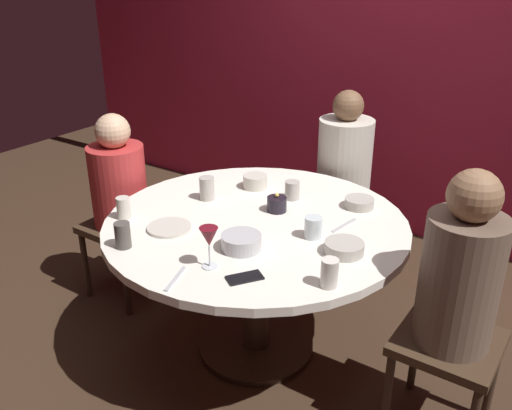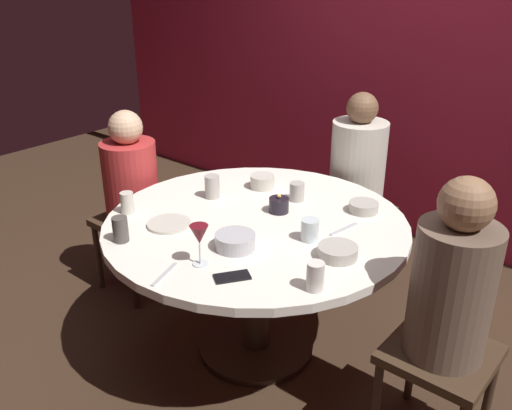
{
  "view_description": "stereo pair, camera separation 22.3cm",
  "coord_description": "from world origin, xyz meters",
  "px_view_note": "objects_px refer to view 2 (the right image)",
  "views": [
    {
      "loc": [
        1.32,
        -1.93,
        1.88
      ],
      "look_at": [
        0.0,
        0.0,
        0.82
      ],
      "focal_mm": 38.61,
      "sensor_mm": 36.0,
      "label": 1
    },
    {
      "loc": [
        1.5,
        -1.8,
        1.88
      ],
      "look_at": [
        0.0,
        0.0,
        0.82
      ],
      "focal_mm": 38.61,
      "sensor_mm": 36.0,
      "label": 2
    }
  ],
  "objects_px": {
    "candle_holder": "(279,205)",
    "bowl_small_white": "(338,252)",
    "dining_table": "(256,246)",
    "bowl_salad_center": "(363,207)",
    "dinner_plate": "(169,224)",
    "bowl_sauce_side": "(262,182)",
    "wine_glass": "(199,236)",
    "seated_diner_back": "(357,169)",
    "seated_diner_right": "(451,293)",
    "cup_far_edge": "(212,187)",
    "seated_diner_left": "(131,182)",
    "cup_by_left_diner": "(127,203)",
    "cup_center_front": "(310,229)",
    "cup_beside_wine": "(297,192)",
    "cell_phone": "(232,277)",
    "cup_by_right_diner": "(120,229)",
    "bowl_serving_large": "(235,241)",
    "cup_near_candle": "(315,276)"
  },
  "relations": [
    {
      "from": "bowl_small_white",
      "to": "cup_by_left_diner",
      "type": "xyz_separation_m",
      "value": [
        -1.02,
        -0.28,
        0.03
      ]
    },
    {
      "from": "seated_diner_back",
      "to": "cup_by_right_diner",
      "type": "distance_m",
      "value": 1.52
    },
    {
      "from": "cup_beside_wine",
      "to": "bowl_serving_large",
      "type": "bearing_deg",
      "value": -80.57
    },
    {
      "from": "seated_diner_right",
      "to": "cup_beside_wine",
      "type": "relative_size",
      "value": 12.59
    },
    {
      "from": "seated_diner_left",
      "to": "cell_phone",
      "type": "distance_m",
      "value": 1.28
    },
    {
      "from": "wine_glass",
      "to": "cup_by_left_diner",
      "type": "xyz_separation_m",
      "value": [
        -0.62,
        0.13,
        -0.08
      ]
    },
    {
      "from": "dining_table",
      "to": "seated_diner_left",
      "type": "relative_size",
      "value": 1.29
    },
    {
      "from": "cup_far_edge",
      "to": "bowl_sauce_side",
      "type": "bearing_deg",
      "value": 66.54
    },
    {
      "from": "seated_diner_right",
      "to": "wine_glass",
      "type": "height_order",
      "value": "seated_diner_right"
    },
    {
      "from": "bowl_sauce_side",
      "to": "bowl_serving_large",
      "type": "bearing_deg",
      "value": -60.5
    },
    {
      "from": "bowl_sauce_side",
      "to": "cup_center_front",
      "type": "xyz_separation_m",
      "value": [
        0.54,
        -0.33,
        0.01
      ]
    },
    {
      "from": "candle_holder",
      "to": "wine_glass",
      "type": "xyz_separation_m",
      "value": [
        0.07,
        -0.6,
        0.09
      ]
    },
    {
      "from": "bowl_salad_center",
      "to": "dinner_plate",
      "type": "bearing_deg",
      "value": -130.89
    },
    {
      "from": "bowl_small_white",
      "to": "cup_far_edge",
      "type": "xyz_separation_m",
      "value": [
        -0.83,
        0.12,
        0.03
      ]
    },
    {
      "from": "seated_diner_left",
      "to": "cup_far_edge",
      "type": "distance_m",
      "value": 0.61
    },
    {
      "from": "dining_table",
      "to": "cup_far_edge",
      "type": "bearing_deg",
      "value": 169.28
    },
    {
      "from": "candle_holder",
      "to": "bowl_small_white",
      "type": "distance_m",
      "value": 0.5
    },
    {
      "from": "seated_diner_left",
      "to": "cup_beside_wine",
      "type": "relative_size",
      "value": 11.73
    },
    {
      "from": "bowl_sauce_side",
      "to": "cup_beside_wine",
      "type": "distance_m",
      "value": 0.24
    },
    {
      "from": "bowl_small_white",
      "to": "bowl_sauce_side",
      "type": "bearing_deg",
      "value": 151.78
    },
    {
      "from": "seated_diner_right",
      "to": "dinner_plate",
      "type": "xyz_separation_m",
      "value": [
        -1.23,
        -0.3,
        0.01
      ]
    },
    {
      "from": "seated_diner_back",
      "to": "cup_by_right_diner",
      "type": "xyz_separation_m",
      "value": [
        -0.32,
        -1.48,
        0.07
      ]
    },
    {
      "from": "seated_diner_left",
      "to": "cup_beside_wine",
      "type": "xyz_separation_m",
      "value": [
        0.95,
        0.32,
        0.1
      ]
    },
    {
      "from": "dinner_plate",
      "to": "cell_phone",
      "type": "xyz_separation_m",
      "value": [
        0.53,
        -0.15,
        -0.0
      ]
    },
    {
      "from": "bowl_serving_large",
      "to": "bowl_salad_center",
      "type": "xyz_separation_m",
      "value": [
        0.23,
        0.68,
        -0.01
      ]
    },
    {
      "from": "seated_diner_right",
      "to": "cup_by_left_diner",
      "type": "distance_m",
      "value": 1.52
    },
    {
      "from": "bowl_serving_large",
      "to": "cup_center_front",
      "type": "xyz_separation_m",
      "value": [
        0.2,
        0.27,
        0.02
      ]
    },
    {
      "from": "candle_holder",
      "to": "cup_center_front",
      "type": "distance_m",
      "value": 0.32
    },
    {
      "from": "bowl_serving_large",
      "to": "bowl_sauce_side",
      "type": "bearing_deg",
      "value": 119.5
    },
    {
      "from": "seated_diner_back",
      "to": "candle_holder",
      "type": "height_order",
      "value": "seated_diner_back"
    },
    {
      "from": "cup_by_right_diner",
      "to": "dining_table",
      "type": "bearing_deg",
      "value": 59.07
    },
    {
      "from": "seated_diner_left",
      "to": "dinner_plate",
      "type": "height_order",
      "value": "seated_diner_left"
    },
    {
      "from": "candle_holder",
      "to": "cup_by_left_diner",
      "type": "relative_size",
      "value": 0.92
    },
    {
      "from": "seated_diner_back",
      "to": "dinner_plate",
      "type": "relative_size",
      "value": 5.85
    },
    {
      "from": "dining_table",
      "to": "candle_holder",
      "type": "relative_size",
      "value": 14.74
    },
    {
      "from": "wine_glass",
      "to": "bowl_sauce_side",
      "type": "distance_m",
      "value": 0.86
    },
    {
      "from": "dining_table",
      "to": "cup_far_edge",
      "type": "relative_size",
      "value": 12.03
    },
    {
      "from": "wine_glass",
      "to": "seated_diner_left",
      "type": "bearing_deg",
      "value": 155.98
    },
    {
      "from": "dining_table",
      "to": "cup_beside_wine",
      "type": "relative_size",
      "value": 15.07
    },
    {
      "from": "seated_diner_right",
      "to": "dinner_plate",
      "type": "bearing_deg",
      "value": 13.7
    },
    {
      "from": "dining_table",
      "to": "cell_phone",
      "type": "relative_size",
      "value": 10.27
    },
    {
      "from": "wine_glass",
      "to": "bowl_serving_large",
      "type": "height_order",
      "value": "wine_glass"
    },
    {
      "from": "seated_diner_right",
      "to": "bowl_sauce_side",
      "type": "xyz_separation_m",
      "value": [
        -1.18,
        0.33,
        0.04
      ]
    },
    {
      "from": "cup_by_left_diner",
      "to": "cup_center_front",
      "type": "height_order",
      "value": "cup_by_left_diner"
    },
    {
      "from": "seated_diner_back",
      "to": "seated_diner_right",
      "type": "height_order",
      "value": "seated_diner_right"
    },
    {
      "from": "bowl_small_white",
      "to": "wine_glass",
      "type": "bearing_deg",
      "value": -134.09
    },
    {
      "from": "seated_diner_left",
      "to": "seated_diner_right",
      "type": "xyz_separation_m",
      "value": [
        1.89,
        -0.0,
        0.04
      ]
    },
    {
      "from": "cup_by_left_diner",
      "to": "cup_near_candle",
      "type": "bearing_deg",
      "value": 0.94
    },
    {
      "from": "seated_diner_right",
      "to": "cup_near_candle",
      "type": "distance_m",
      "value": 0.51
    },
    {
      "from": "cup_by_left_diner",
      "to": "wine_glass",
      "type": "bearing_deg",
      "value": -11.36
    }
  ]
}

